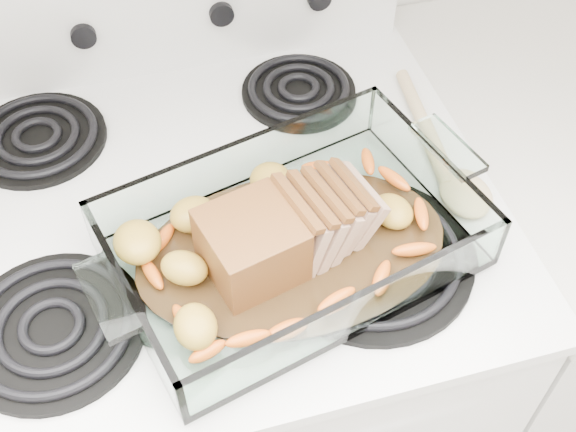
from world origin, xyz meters
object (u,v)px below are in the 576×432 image
object	(u,v)px
electric_range	(219,363)
counter_right	(550,287)
baking_dish	(292,243)
pork_roast	(275,232)

from	to	relation	value
electric_range	counter_right	bearing A→B (deg)	-0.10
counter_right	baking_dish	bearing A→B (deg)	-166.89
counter_right	baking_dish	xyz separation A→B (m)	(-0.57, -0.13, 0.50)
electric_range	counter_right	distance (m)	0.67
electric_range	pork_roast	world-z (taller)	electric_range
pork_roast	electric_range	bearing A→B (deg)	135.56
electric_range	baking_dish	world-z (taller)	electric_range
counter_right	pork_roast	distance (m)	0.80
baking_dish	pork_roast	xyz separation A→B (m)	(-0.02, -0.00, 0.03)
baking_dish	pork_roast	world-z (taller)	pork_roast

